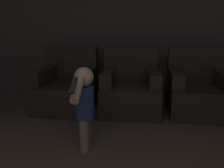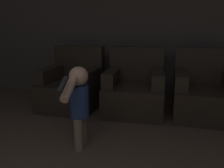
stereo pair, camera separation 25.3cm
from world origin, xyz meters
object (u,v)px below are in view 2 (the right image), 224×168
Objects in this scene: armchair_middle at (134,90)px; armchair_right at (204,93)px; person_toddler at (79,102)px; armchair_left at (73,86)px.

armchair_middle is 0.94m from armchair_right.
armchair_middle is 1.11× the size of person_toddler.
armchair_left and armchair_middle have the same top height.
armchair_middle is 1.24m from person_toddler.
armchair_left and armchair_right have the same top height.
armchair_left is at bearing -176.59° from armchair_right.
armchair_left is 1.11× the size of person_toddler.
armchair_middle is 1.00× the size of armchair_right.
armchair_right reaches higher than person_toddler.
armchair_right is (0.94, -0.00, 0.00)m from armchair_middle.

